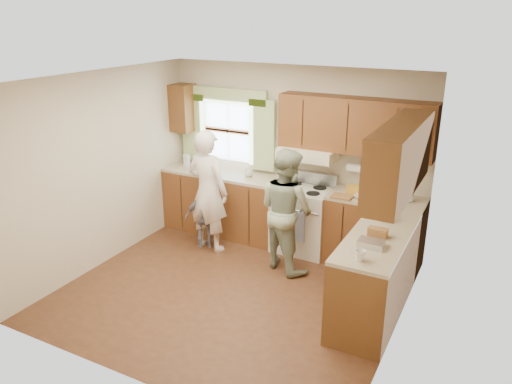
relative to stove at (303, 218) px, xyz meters
The scene contains 6 objects.
room 1.66m from the stove, 101.81° to the right, with size 3.80×3.80×3.80m.
kitchen_fixtures 0.60m from the stove, 48.85° to the right, with size 3.80×2.25×2.15m.
stove is the anchor object (origin of this frame).
woman_left 1.37m from the stove, 153.51° to the right, with size 0.62×0.41×1.71m, color white.
woman_right 0.67m from the stove, 90.25° to the right, with size 0.78×0.61×1.60m, color #2B482D.
child 1.37m from the stove, 154.77° to the right, with size 0.55×0.23×0.93m, color gray.
Camera 1 is at (2.65, -4.51, 3.16)m, focal length 35.00 mm.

